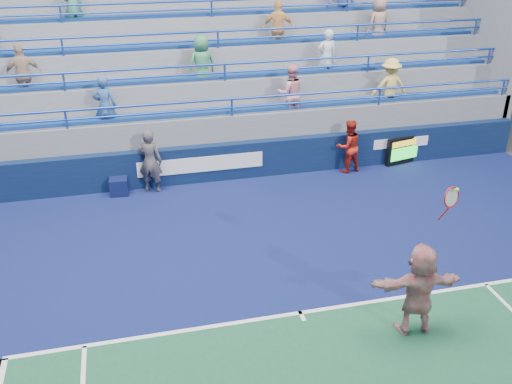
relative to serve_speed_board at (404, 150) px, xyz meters
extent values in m
plane|color=#333538|center=(-5.33, -6.33, -0.44)|extent=(120.00, 120.00, 0.00)
cube|color=#0F194C|center=(-5.33, -4.13, -0.44)|extent=(18.00, 8.40, 0.02)
cube|color=white|center=(-5.33, -6.33, -0.42)|extent=(11.00, 0.10, 0.01)
cube|color=white|center=(-5.33, -6.43, -0.42)|extent=(0.08, 0.30, 0.01)
cube|color=#0A1837|center=(-5.33, 0.17, 0.11)|extent=(18.00, 0.30, 1.10)
cube|color=white|center=(-6.33, 0.01, 0.16)|extent=(3.60, 0.02, 0.45)
cube|color=white|center=(-0.13, 0.01, 0.26)|extent=(1.80, 0.02, 0.30)
cube|color=slate|center=(-5.33, 3.12, 0.11)|extent=(18.00, 5.60, 1.10)
cube|color=slate|center=(-5.33, 3.12, 0.48)|extent=(18.00, 5.60, 1.85)
cube|color=navy|center=(-5.33, 0.77, 1.46)|extent=(17.40, 0.45, 0.10)
cylinder|color=#1D409E|center=(-5.33, 0.37, 1.91)|extent=(18.00, 0.07, 0.07)
cube|color=slate|center=(-5.33, 3.62, 0.86)|extent=(18.00, 4.60, 2.60)
cube|color=navy|center=(-5.33, 1.77, 2.21)|extent=(17.40, 0.45, 0.10)
cylinder|color=#1D409E|center=(-5.33, 1.37, 2.66)|extent=(18.00, 0.07, 0.07)
cube|color=slate|center=(-5.33, 4.12, 1.23)|extent=(18.00, 3.60, 3.35)
cube|color=navy|center=(-5.33, 2.77, 2.96)|extent=(17.40, 0.45, 0.10)
cylinder|color=#1D409E|center=(-5.33, 2.37, 3.41)|extent=(18.00, 0.07, 0.07)
cube|color=slate|center=(-5.33, 4.62, 1.61)|extent=(18.00, 2.60, 4.10)
cube|color=navy|center=(-5.33, 3.77, 3.71)|extent=(17.40, 0.45, 0.10)
cylinder|color=#1D409E|center=(-5.33, 3.37, 4.16)|extent=(18.00, 0.07, 0.07)
cube|color=slate|center=(-5.33, 5.12, 1.98)|extent=(18.00, 1.60, 4.85)
imported|color=#E9C65A|center=(-0.33, 0.77, 1.84)|extent=(1.12, 0.67, 1.70)
imported|color=tan|center=(-10.91, 1.77, 2.59)|extent=(1.06, 0.61, 1.70)
imported|color=silver|center=(-2.05, 1.77, 2.59)|extent=(0.63, 0.43, 1.70)
imported|color=#9F7D6A|center=(0.06, 2.77, 3.34)|extent=(0.95, 0.76, 1.70)
imported|color=#3C8465|center=(-9.49, 3.77, 4.09)|extent=(0.71, 0.57, 1.70)
imported|color=#EAAB5B|center=(-3.34, 2.77, 3.34)|extent=(1.06, 0.61, 1.70)
imported|color=#3B8252|center=(-5.93, 1.77, 2.59)|extent=(0.94, 0.74, 1.70)
imported|color=pink|center=(-3.49, 0.77, 1.84)|extent=(0.87, 0.70, 1.70)
imported|color=#2D5188|center=(-8.80, 0.77, 1.84)|extent=(0.68, 0.50, 1.70)
cube|color=black|center=(0.00, 0.01, 0.00)|extent=(1.27, 0.42, 0.88)
cube|color=gold|center=(0.00, -0.07, 0.26)|extent=(1.08, 0.02, 0.18)
cube|color=#19E533|center=(0.00, -0.07, -0.07)|extent=(1.08, 0.02, 0.40)
cube|color=#0C143C|center=(-8.66, -0.14, -0.20)|extent=(0.52, 0.52, 0.49)
cube|color=#0C143C|center=(-8.66, 0.08, 0.24)|extent=(0.49, 0.09, 0.38)
imported|color=silver|center=(-3.41, -7.27, 0.48)|extent=(1.76, 0.72, 1.85)
torus|color=#A31419|center=(-3.06, -7.27, 2.33)|extent=(0.38, 0.22, 0.37)
cylinder|color=#A31419|center=(-3.16, -7.27, 2.02)|extent=(0.08, 0.21, 0.33)
sphere|color=yellow|center=(-3.01, -7.32, 2.49)|extent=(0.07, 0.07, 0.07)
imported|color=#131C35|center=(-7.76, -0.16, 0.47)|extent=(0.78, 0.64, 1.83)
imported|color=#AC1D13|center=(-1.93, -0.16, 0.37)|extent=(0.88, 0.74, 1.62)
camera|label=1|loc=(-8.26, -14.84, 6.69)|focal=40.00mm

